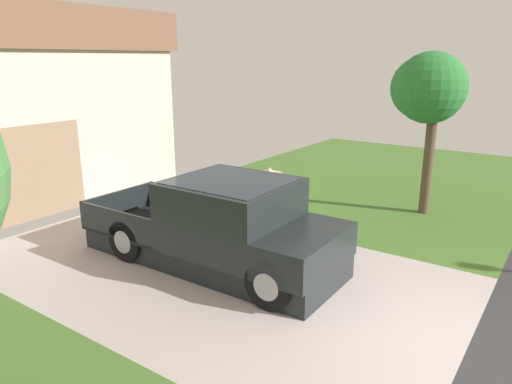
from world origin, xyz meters
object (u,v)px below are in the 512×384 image
at_px(person_with_hat, 269,200).
at_px(neighbor_tree, 427,89).
at_px(pickup_truck, 227,228).
at_px(handbag, 280,238).

bearing_deg(person_with_hat, neighbor_tree, 161.23).
bearing_deg(pickup_truck, neighbor_tree, 159.81).
bearing_deg(handbag, neighbor_tree, -24.26).
bearing_deg(neighbor_tree, pickup_truck, 160.14).
relative_size(person_with_hat, neighbor_tree, 0.42).
xyz_separation_m(handbag, neighbor_tree, (3.73, -1.68, 2.89)).
distance_m(handbag, neighbor_tree, 5.01).
bearing_deg(handbag, pickup_truck, 172.05).
bearing_deg(handbag, person_with_hat, 137.80).
xyz_separation_m(person_with_hat, handbag, (0.18, -0.16, -0.85)).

